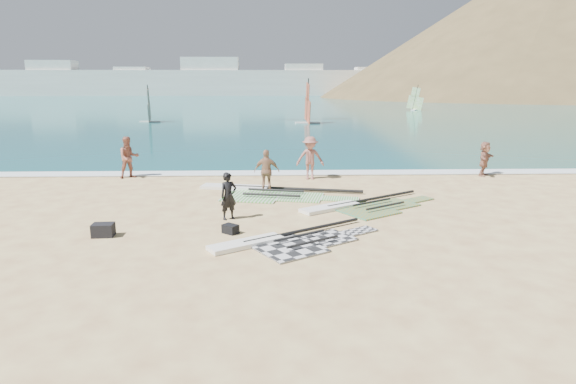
{
  "coord_description": "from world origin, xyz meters",
  "views": [
    {
      "loc": [
        0.0,
        -10.18,
        4.24
      ],
      "look_at": [
        0.44,
        4.0,
        1.0
      ],
      "focal_mm": 30.0,
      "sensor_mm": 36.0,
      "label": 1
    }
  ],
  "objects_px": {
    "rig_orange": "(361,206)",
    "rig_green": "(264,192)",
    "gear_bag_near": "(103,230)",
    "person_wetsuit": "(229,196)",
    "gear_bag_far": "(230,229)",
    "beachgoer_right": "(484,159)",
    "beachgoer_back": "(267,171)",
    "beachgoer_mid": "(310,158)",
    "beachgoer_left": "(129,157)",
    "rig_grey": "(285,242)"
  },
  "relations": [
    {
      "from": "rig_orange",
      "to": "rig_green",
      "type": "bearing_deg",
      "value": 112.8
    },
    {
      "from": "gear_bag_near",
      "to": "person_wetsuit",
      "type": "distance_m",
      "value": 3.81
    },
    {
      "from": "gear_bag_far",
      "to": "beachgoer_right",
      "type": "distance_m",
      "value": 13.87
    },
    {
      "from": "beachgoer_back",
      "to": "person_wetsuit",
      "type": "bearing_deg",
      "value": 78.01
    },
    {
      "from": "gear_bag_near",
      "to": "beachgoer_mid",
      "type": "distance_m",
      "value": 10.33
    },
    {
      "from": "person_wetsuit",
      "to": "gear_bag_near",
      "type": "bearing_deg",
      "value": 176.18
    },
    {
      "from": "rig_green",
      "to": "person_wetsuit",
      "type": "distance_m",
      "value": 3.84
    },
    {
      "from": "beachgoer_back",
      "to": "beachgoer_right",
      "type": "height_order",
      "value": "beachgoer_back"
    },
    {
      "from": "rig_green",
      "to": "gear_bag_far",
      "type": "distance_m",
      "value": 5.18
    },
    {
      "from": "rig_orange",
      "to": "beachgoer_mid",
      "type": "xyz_separation_m",
      "value": [
        -1.4,
        5.11,
        0.91
      ]
    },
    {
      "from": "beachgoer_back",
      "to": "rig_orange",
      "type": "bearing_deg",
      "value": 147.12
    },
    {
      "from": "beachgoer_left",
      "to": "beachgoer_back",
      "type": "relative_size",
      "value": 1.11
    },
    {
      "from": "person_wetsuit",
      "to": "beachgoer_mid",
      "type": "distance_m",
      "value": 7.08
    },
    {
      "from": "person_wetsuit",
      "to": "beachgoer_right",
      "type": "xyz_separation_m",
      "value": [
        11.17,
        6.93,
        0.05
      ]
    },
    {
      "from": "gear_bag_near",
      "to": "beachgoer_left",
      "type": "relative_size",
      "value": 0.31
    },
    {
      "from": "person_wetsuit",
      "to": "beachgoer_left",
      "type": "distance_m",
      "value": 8.61
    },
    {
      "from": "person_wetsuit",
      "to": "beachgoer_mid",
      "type": "height_order",
      "value": "beachgoer_mid"
    },
    {
      "from": "beachgoer_left",
      "to": "rig_orange",
      "type": "bearing_deg",
      "value": -58.67
    },
    {
      "from": "beachgoer_mid",
      "to": "beachgoer_back",
      "type": "height_order",
      "value": "beachgoer_mid"
    },
    {
      "from": "gear_bag_far",
      "to": "gear_bag_near",
      "type": "bearing_deg",
      "value": -177.28
    },
    {
      "from": "rig_orange",
      "to": "beachgoer_back",
      "type": "relative_size",
      "value": 3.03
    },
    {
      "from": "gear_bag_far",
      "to": "beachgoer_back",
      "type": "bearing_deg",
      "value": 79.47
    },
    {
      "from": "rig_grey",
      "to": "beachgoer_right",
      "type": "distance_m",
      "value": 13.31
    },
    {
      "from": "rig_orange",
      "to": "gear_bag_far",
      "type": "xyz_separation_m",
      "value": [
        -4.29,
        -2.76,
        0.08
      ]
    },
    {
      "from": "beachgoer_right",
      "to": "beachgoer_back",
      "type": "bearing_deg",
      "value": 144.91
    },
    {
      "from": "gear_bag_near",
      "to": "beachgoer_mid",
      "type": "height_order",
      "value": "beachgoer_mid"
    },
    {
      "from": "rig_orange",
      "to": "rig_grey",
      "type": "bearing_deg",
      "value": -159.18
    },
    {
      "from": "rig_grey",
      "to": "gear_bag_near",
      "type": "bearing_deg",
      "value": 139.05
    },
    {
      "from": "rig_grey",
      "to": "gear_bag_near",
      "type": "xyz_separation_m",
      "value": [
        -5.12,
        0.77,
        0.14
      ]
    },
    {
      "from": "rig_orange",
      "to": "gear_bag_near",
      "type": "height_order",
      "value": "gear_bag_near"
    },
    {
      "from": "beachgoer_right",
      "to": "person_wetsuit",
      "type": "bearing_deg",
      "value": 159.52
    },
    {
      "from": "rig_orange",
      "to": "gear_bag_near",
      "type": "relative_size",
      "value": 8.8
    },
    {
      "from": "gear_bag_far",
      "to": "beachgoer_left",
      "type": "relative_size",
      "value": 0.23
    },
    {
      "from": "rig_orange",
      "to": "beachgoer_mid",
      "type": "bearing_deg",
      "value": 72.58
    },
    {
      "from": "rig_grey",
      "to": "beachgoer_left",
      "type": "relative_size",
      "value": 2.57
    },
    {
      "from": "gear_bag_far",
      "to": "beachgoer_mid",
      "type": "height_order",
      "value": "beachgoer_mid"
    },
    {
      "from": "rig_green",
      "to": "beachgoer_left",
      "type": "relative_size",
      "value": 3.46
    },
    {
      "from": "gear_bag_far",
      "to": "beachgoer_right",
      "type": "xyz_separation_m",
      "value": [
        11.0,
        8.41,
        0.67
      ]
    },
    {
      "from": "rig_green",
      "to": "beachgoer_right",
      "type": "bearing_deg",
      "value": 30.5
    },
    {
      "from": "beachgoer_left",
      "to": "rig_green",
      "type": "bearing_deg",
      "value": -56.37
    },
    {
      "from": "gear_bag_near",
      "to": "gear_bag_far",
      "type": "distance_m",
      "value": 3.56
    },
    {
      "from": "rig_orange",
      "to": "gear_bag_near",
      "type": "xyz_separation_m",
      "value": [
        -7.84,
        -2.93,
        0.14
      ]
    },
    {
      "from": "person_wetsuit",
      "to": "beachgoer_left",
      "type": "relative_size",
      "value": 0.8
    },
    {
      "from": "rig_green",
      "to": "gear_bag_near",
      "type": "height_order",
      "value": "gear_bag_near"
    },
    {
      "from": "rig_orange",
      "to": "beachgoer_back",
      "type": "height_order",
      "value": "beachgoer_back"
    },
    {
      "from": "beachgoer_mid",
      "to": "gear_bag_far",
      "type": "bearing_deg",
      "value": -107.8
    },
    {
      "from": "person_wetsuit",
      "to": "gear_bag_far",
      "type": "bearing_deg",
      "value": -113.16
    },
    {
      "from": "gear_bag_far",
      "to": "beachgoer_mid",
      "type": "bearing_deg",
      "value": 69.86
    },
    {
      "from": "rig_green",
      "to": "beachgoer_left",
      "type": "distance_m",
      "value": 7.02
    },
    {
      "from": "gear_bag_near",
      "to": "beachgoer_mid",
      "type": "relative_size",
      "value": 0.3
    }
  ]
}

